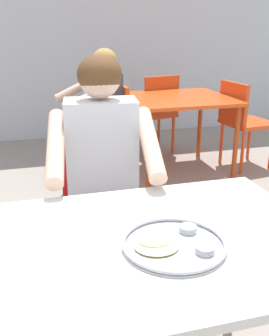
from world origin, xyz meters
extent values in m
cube|color=silver|center=(-0.06, 0.05, 0.72)|extent=(1.08, 0.81, 0.03)
cylinder|color=#B2B2B7|center=(-0.54, 0.39, 0.35)|extent=(0.04, 0.04, 0.71)
cylinder|color=#B2B2B7|center=(0.42, 0.39, 0.35)|extent=(0.04, 0.04, 0.71)
cylinder|color=#B7BABF|center=(-0.03, -0.02, 0.74)|extent=(0.32, 0.32, 0.01)
torus|color=#B7BABF|center=(-0.03, -0.02, 0.75)|extent=(0.32, 0.32, 0.01)
cylinder|color=#B2B5BA|center=(0.04, -0.08, 0.75)|extent=(0.06, 0.06, 0.02)
cylinder|color=#C65119|center=(0.04, -0.08, 0.76)|extent=(0.05, 0.05, 0.01)
cylinder|color=#B2B5BA|center=(0.04, 0.05, 0.75)|extent=(0.06, 0.06, 0.02)
cylinder|color=#B77F23|center=(0.04, 0.05, 0.76)|extent=(0.05, 0.05, 0.01)
ellipsoid|color=#E5C689|center=(-0.09, -0.02, 0.75)|extent=(0.16, 0.14, 0.01)
ellipsoid|color=#E2B87E|center=(-0.09, 0.00, 0.76)|extent=(0.10, 0.08, 0.01)
cube|color=red|center=(-0.10, 0.85, 0.44)|extent=(0.48, 0.44, 0.04)
cube|color=red|center=(-0.08, 1.03, 0.68)|extent=(0.41, 0.09, 0.44)
cylinder|color=red|center=(0.06, 0.68, 0.21)|extent=(0.03, 0.03, 0.42)
cylinder|color=red|center=(-0.30, 0.73, 0.21)|extent=(0.03, 0.03, 0.42)
cylinder|color=red|center=(0.10, 0.98, 0.21)|extent=(0.03, 0.03, 0.42)
cylinder|color=red|center=(-0.25, 1.03, 0.21)|extent=(0.03, 0.03, 0.42)
cylinder|color=#3C3C3C|center=(0.00, 0.39, 0.23)|extent=(0.10, 0.10, 0.46)
cylinder|color=#3C3C3C|center=(0.02, 0.59, 0.50)|extent=(0.17, 0.41, 0.12)
cylinder|color=#3C3C3C|center=(-0.30, 0.43, 0.23)|extent=(0.10, 0.10, 0.46)
cylinder|color=#3C3C3C|center=(-0.27, 0.63, 0.50)|extent=(0.17, 0.41, 0.12)
cube|color=silver|center=(-0.10, 0.80, 0.77)|extent=(0.36, 0.24, 0.55)
cylinder|color=beige|center=(0.08, 0.60, 0.88)|extent=(0.14, 0.46, 0.25)
cylinder|color=beige|center=(-0.33, 0.65, 0.88)|extent=(0.14, 0.46, 0.25)
sphere|color=beige|center=(-0.10, 0.80, 1.15)|extent=(0.19, 0.19, 0.19)
ellipsoid|color=brown|center=(-0.10, 0.80, 1.16)|extent=(0.21, 0.20, 0.18)
cube|color=#E04C19|center=(0.95, 2.45, 0.72)|extent=(0.94, 0.91, 0.03)
cylinder|color=#B33D14|center=(0.54, 2.06, 0.35)|extent=(0.04, 0.04, 0.70)
cylinder|color=#B33D14|center=(1.36, 2.06, 0.35)|extent=(0.04, 0.04, 0.70)
cylinder|color=#B33D14|center=(0.54, 2.85, 0.35)|extent=(0.04, 0.04, 0.70)
cylinder|color=#B33D14|center=(1.36, 2.85, 0.35)|extent=(0.04, 0.04, 0.70)
cube|color=#E74B18|center=(0.19, 2.44, 0.42)|extent=(0.45, 0.45, 0.04)
cube|color=#E74B18|center=(0.39, 2.45, 0.65)|extent=(0.05, 0.41, 0.43)
cylinder|color=#E74B18|center=(0.02, 2.26, 0.20)|extent=(0.03, 0.03, 0.40)
cylinder|color=#E74B18|center=(0.01, 2.61, 0.20)|extent=(0.03, 0.03, 0.40)
cylinder|color=#E74B18|center=(0.37, 2.27, 0.20)|extent=(0.03, 0.03, 0.40)
cylinder|color=#E74B18|center=(0.36, 2.62, 0.20)|extent=(0.03, 0.03, 0.40)
cube|color=#E1471A|center=(1.67, 2.39, 0.45)|extent=(0.48, 0.48, 0.04)
cube|color=#E1471A|center=(1.47, 2.37, 0.66)|extent=(0.09, 0.41, 0.39)
cylinder|color=#E1471A|center=(1.82, 2.59, 0.22)|extent=(0.03, 0.03, 0.43)
cylinder|color=#E1471A|center=(1.48, 2.55, 0.22)|extent=(0.03, 0.03, 0.43)
cylinder|color=#E1471A|center=(1.52, 2.20, 0.22)|extent=(0.03, 0.03, 0.43)
cube|color=#CD4718|center=(0.91, 3.11, 0.44)|extent=(0.49, 0.47, 0.04)
cube|color=#CD4718|center=(0.95, 2.93, 0.66)|extent=(0.40, 0.12, 0.41)
cylinder|color=#CD4718|center=(0.71, 3.23, 0.21)|extent=(0.03, 0.03, 0.42)
cylinder|color=#CD4718|center=(1.05, 3.30, 0.21)|extent=(0.03, 0.03, 0.42)
cylinder|color=#CD4718|center=(0.77, 2.92, 0.21)|extent=(0.03, 0.03, 0.42)
cylinder|color=#CD4718|center=(1.11, 2.99, 0.21)|extent=(0.03, 0.03, 0.42)
cylinder|color=#333333|center=(-0.12, 2.23, 0.23)|extent=(0.10, 0.10, 0.45)
cylinder|color=#333333|center=(0.08, 2.27, 0.49)|extent=(0.42, 0.19, 0.12)
cylinder|color=#333333|center=(-0.17, 2.53, 0.23)|extent=(0.10, 0.10, 0.45)
cylinder|color=#333333|center=(0.02, 2.56, 0.49)|extent=(0.42, 0.19, 0.12)
cube|color=#3F3F47|center=(0.25, 2.45, 0.73)|extent=(0.26, 0.37, 0.49)
cylinder|color=beige|center=(0.11, 2.22, 0.83)|extent=(0.46, 0.16, 0.25)
cylinder|color=beige|center=(0.03, 2.62, 0.83)|extent=(0.46, 0.16, 0.25)
sphere|color=beige|center=(0.25, 2.45, 1.08)|extent=(0.19, 0.19, 0.19)
ellipsoid|color=tan|center=(0.25, 2.45, 1.09)|extent=(0.21, 0.20, 0.18)
camera|label=1|loc=(-0.43, -1.00, 1.38)|focal=42.12mm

